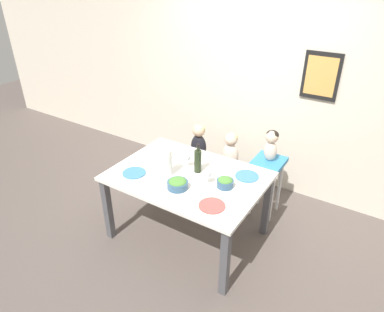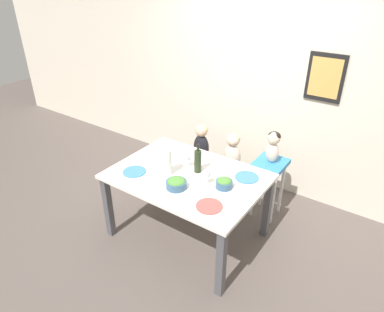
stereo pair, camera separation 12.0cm
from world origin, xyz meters
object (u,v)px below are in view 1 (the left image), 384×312
object	(u,v)px
person_baby_right	(271,143)
salad_bowl_large	(178,184)
person_child_center	(231,150)
dinner_plate_front_left	(134,173)
wine_glass_far	(187,157)
chair_far_left	(198,164)
dinner_plate_back_left	(170,151)
dinner_plate_front_right	(212,206)
paper_towel_roll	(167,163)
salad_bowl_small	(225,182)
dinner_plate_back_right	(247,176)
wine_bottle	(198,161)
wine_glass_near	(207,174)
chair_far_center	(229,173)
chair_right_highchair	(268,172)
person_child_left	(199,141)

from	to	relation	value
person_baby_right	salad_bowl_large	world-z (taller)	person_baby_right
person_child_center	salad_bowl_large	xyz separation A→B (m)	(-0.02, -1.07, 0.11)
dinner_plate_front_left	person_baby_right	bearing A→B (deg)	47.00
person_baby_right	wine_glass_far	world-z (taller)	person_baby_right
chair_far_left	dinner_plate_back_left	size ratio (longest dim) A/B	1.91
person_baby_right	dinner_plate_front_left	distance (m)	1.50
dinner_plate_front_right	wine_glass_far	bearing A→B (deg)	141.23
paper_towel_roll	salad_bowl_small	distance (m)	0.61
paper_towel_roll	dinner_plate_back_right	distance (m)	0.81
person_child_center	wine_glass_far	distance (m)	0.74
wine_bottle	wine_glass_near	size ratio (longest dim) A/B	1.88
chair_far_center	salad_bowl_large	size ratio (longest dim) A/B	2.26
wine_glass_far	dinner_plate_back_right	distance (m)	0.64
chair_right_highchair	dinner_plate_front_left	bearing A→B (deg)	-133.05
chair_far_left	chair_far_center	bearing A→B (deg)	0.00
wine_bottle	wine_glass_near	world-z (taller)	wine_bottle
salad_bowl_small	dinner_plate_back_left	xyz separation A→B (m)	(-0.85, 0.29, -0.04)
person_child_left	wine_glass_near	xyz separation A→B (m)	(0.62, -0.86, 0.18)
wine_bottle	wine_glass_near	distance (m)	0.25
dinner_plate_front_right	person_baby_right	bearing A→B (deg)	85.62
wine_bottle	salad_bowl_large	distance (m)	0.36
person_child_center	dinner_plate_front_left	xyz separation A→B (m)	(-0.54, -1.09, 0.07)
person_child_center	dinner_plate_back_left	size ratio (longest dim) A/B	2.01
chair_right_highchair	dinner_plate_back_right	distance (m)	0.58
chair_far_center	salad_bowl_small	xyz separation A→B (m)	(0.35, -0.81, 0.44)
salad_bowl_large	person_child_center	bearing A→B (deg)	88.94
wine_glass_far	dinner_plate_front_right	bearing A→B (deg)	-38.77
chair_far_left	wine_glass_far	size ratio (longest dim) A/B	2.70
chair_far_left	dinner_plate_back_left	distance (m)	0.65
chair_right_highchair	salad_bowl_small	bearing A→B (deg)	-99.40
dinner_plate_back_left	dinner_plate_back_right	size ratio (longest dim) A/B	1.00
salad_bowl_large	dinner_plate_back_left	world-z (taller)	salad_bowl_large
salad_bowl_large	person_baby_right	bearing A→B (deg)	64.95
salad_bowl_large	dinner_plate_front_left	size ratio (longest dim) A/B	0.84
dinner_plate_front_right	person_child_left	bearing A→B (deg)	126.18
wine_glass_far	dinner_plate_front_right	xyz separation A→B (m)	(0.55, -0.44, -0.11)
person_baby_right	salad_bowl_large	xyz separation A→B (m)	(-0.50, -1.07, -0.11)
person_child_left	dinner_plate_back_left	xyz separation A→B (m)	(-0.06, -0.52, 0.07)
person_baby_right	dinner_plate_front_right	bearing A→B (deg)	-94.38
chair_right_highchair	dinner_plate_back_right	size ratio (longest dim) A/B	3.03
wine_glass_far	dinner_plate_back_left	xyz separation A→B (m)	(-0.35, 0.18, -0.11)
chair_far_center	dinner_plate_back_right	world-z (taller)	dinner_plate_back_right
salad_bowl_large	chair_far_center	bearing A→B (deg)	88.94
person_child_left	dinner_plate_front_right	distance (m)	1.41
paper_towel_roll	dinner_plate_back_left	bearing A→B (deg)	121.87
chair_far_center	wine_glass_far	size ratio (longest dim) A/B	2.70
salad_bowl_large	dinner_plate_front_right	xyz separation A→B (m)	(0.41, -0.07, -0.04)
wine_bottle	paper_towel_roll	bearing A→B (deg)	-136.79
wine_glass_near	chair_far_left	bearing A→B (deg)	125.93
wine_glass_far	dinner_plate_front_left	world-z (taller)	wine_glass_far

